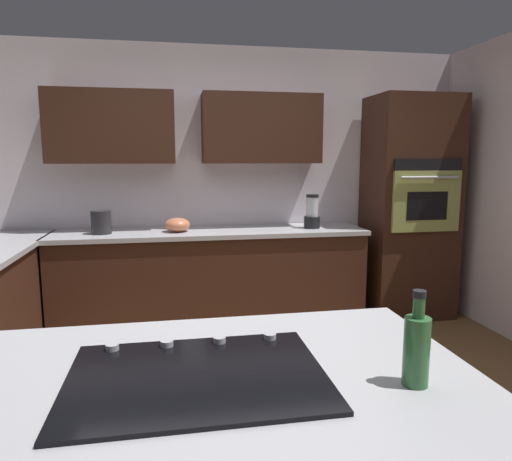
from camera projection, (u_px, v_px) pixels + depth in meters
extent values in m
plane|color=brown|center=(254.00, 424.00, 2.75)|extent=(14.00, 14.00, 0.00)
cube|color=silver|center=(217.00, 184.00, 4.59)|extent=(6.00, 0.10, 2.60)
cube|color=#381E14|center=(261.00, 129.00, 4.37)|extent=(1.10, 0.34, 0.63)
cube|color=#381E14|center=(112.00, 127.00, 4.13)|extent=(1.10, 0.34, 0.63)
cube|color=#381E14|center=(211.00, 280.00, 4.34)|extent=(2.80, 0.60, 0.86)
cube|color=#B2B2B7|center=(211.00, 232.00, 4.27)|extent=(2.84, 0.64, 0.04)
cube|color=#B2B2B7|center=(197.00, 385.00, 1.39)|extent=(1.72, 1.05, 0.04)
cube|color=#381E14|center=(409.00, 208.00, 4.58)|extent=(0.80, 0.60, 2.14)
cube|color=#939E51|center=(427.00, 201.00, 4.26)|extent=(0.66, 0.03, 0.56)
cube|color=black|center=(427.00, 206.00, 4.25)|extent=(0.40, 0.01, 0.26)
cube|color=black|center=(429.00, 165.00, 4.21)|extent=(0.66, 0.02, 0.11)
cylinder|color=silver|center=(430.00, 177.00, 4.19)|extent=(0.56, 0.02, 0.02)
cube|color=black|center=(197.00, 376.00, 1.39)|extent=(0.76, 0.56, 0.01)
cylinder|color=#B2B2B7|center=(270.00, 336.00, 1.66)|extent=(0.04, 0.04, 0.02)
cylinder|color=#B2B2B7|center=(219.00, 340.00, 1.62)|extent=(0.04, 0.04, 0.02)
cylinder|color=#B2B2B7|center=(167.00, 343.00, 1.59)|extent=(0.04, 0.04, 0.02)
cylinder|color=#B2B2B7|center=(112.00, 347.00, 1.56)|extent=(0.04, 0.04, 0.02)
cylinder|color=black|center=(312.00, 222.00, 4.38)|extent=(0.15, 0.15, 0.11)
cylinder|color=silver|center=(312.00, 207.00, 4.36)|extent=(0.11, 0.11, 0.18)
cylinder|color=black|center=(312.00, 196.00, 4.35)|extent=(0.12, 0.12, 0.03)
ellipsoid|color=#CC724C|center=(177.00, 225.00, 4.16)|extent=(0.23, 0.23, 0.12)
cylinder|color=#262628|center=(101.00, 222.00, 4.04)|extent=(0.17, 0.17, 0.20)
cylinder|color=#336B38|center=(416.00, 352.00, 1.34)|extent=(0.07, 0.07, 0.20)
cylinder|color=#336B38|center=(419.00, 308.00, 1.32)|extent=(0.03, 0.03, 0.06)
cylinder|color=black|center=(420.00, 294.00, 1.31)|extent=(0.04, 0.04, 0.02)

